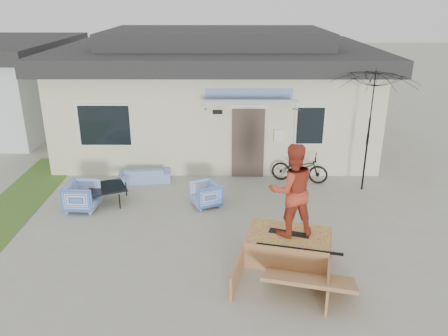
{
  "coord_description": "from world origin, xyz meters",
  "views": [
    {
      "loc": [
        0.35,
        -8.16,
        5.17
      ],
      "look_at": [
        0.3,
        1.8,
        1.3
      ],
      "focal_mm": 35.91,
      "sensor_mm": 36.0,
      "label": 1
    }
  ],
  "objects_px": {
    "bicycle": "(300,165)",
    "skateboard": "(289,233)",
    "skater": "(292,189)",
    "loveseat": "(145,172)",
    "armchair_left": "(82,195)",
    "coffee_table": "(108,194)",
    "patio_umbrella": "(369,130)",
    "armchair_right": "(206,193)",
    "skate_ramp": "(288,247)"
  },
  "relations": [
    {
      "from": "armchair_left",
      "to": "skateboard",
      "type": "xyz_separation_m",
      "value": [
        4.98,
        -2.24,
        0.18
      ]
    },
    {
      "from": "loveseat",
      "to": "armchair_right",
      "type": "xyz_separation_m",
      "value": [
        1.87,
        -1.61,
        0.06
      ]
    },
    {
      "from": "armchair_right",
      "to": "armchair_left",
      "type": "bearing_deg",
      "value": -108.55
    },
    {
      "from": "armchair_left",
      "to": "armchair_right",
      "type": "height_order",
      "value": "armchair_left"
    },
    {
      "from": "patio_umbrella",
      "to": "coffee_table",
      "type": "bearing_deg",
      "value": -172.92
    },
    {
      "from": "coffee_table",
      "to": "skater",
      "type": "xyz_separation_m",
      "value": [
        4.44,
        -2.67,
        1.36
      ]
    },
    {
      "from": "skateboard",
      "to": "skater",
      "type": "bearing_deg",
      "value": 0.0
    },
    {
      "from": "skateboard",
      "to": "skater",
      "type": "height_order",
      "value": "skater"
    },
    {
      "from": "armchair_right",
      "to": "patio_umbrella",
      "type": "distance_m",
      "value": 4.73
    },
    {
      "from": "armchair_right",
      "to": "bicycle",
      "type": "height_order",
      "value": "bicycle"
    },
    {
      "from": "skate_ramp",
      "to": "skateboard",
      "type": "distance_m",
      "value": 0.31
    },
    {
      "from": "armchair_left",
      "to": "armchair_right",
      "type": "relative_size",
      "value": 1.14
    },
    {
      "from": "loveseat",
      "to": "armchair_left",
      "type": "height_order",
      "value": "armchair_left"
    },
    {
      "from": "patio_umbrella",
      "to": "skateboard",
      "type": "height_order",
      "value": "patio_umbrella"
    },
    {
      "from": "patio_umbrella",
      "to": "skater",
      "type": "xyz_separation_m",
      "value": [
        -2.56,
        -3.54,
        -0.17
      ]
    },
    {
      "from": "bicycle",
      "to": "coffee_table",
      "type": "bearing_deg",
      "value": 119.8
    },
    {
      "from": "skater",
      "to": "patio_umbrella",
      "type": "bearing_deg",
      "value": -137.53
    },
    {
      "from": "loveseat",
      "to": "coffee_table",
      "type": "distance_m",
      "value": 1.6
    },
    {
      "from": "coffee_table",
      "to": "skater",
      "type": "bearing_deg",
      "value": -31.01
    },
    {
      "from": "coffee_table",
      "to": "armchair_right",
      "type": "bearing_deg",
      "value": -4.28
    },
    {
      "from": "armchair_left",
      "to": "coffee_table",
      "type": "xyz_separation_m",
      "value": [
        0.54,
        0.43,
        -0.18
      ]
    },
    {
      "from": "coffee_table",
      "to": "skate_ramp",
      "type": "xyz_separation_m",
      "value": [
        4.43,
        -2.73,
        0.06
      ]
    },
    {
      "from": "loveseat",
      "to": "skate_ramp",
      "type": "bearing_deg",
      "value": 125.17
    },
    {
      "from": "loveseat",
      "to": "bicycle",
      "type": "bearing_deg",
      "value": 173.55
    },
    {
      "from": "loveseat",
      "to": "patio_umbrella",
      "type": "height_order",
      "value": "patio_umbrella"
    },
    {
      "from": "coffee_table",
      "to": "patio_umbrella",
      "type": "relative_size",
      "value": 0.31
    },
    {
      "from": "armchair_right",
      "to": "skate_ramp",
      "type": "xyz_separation_m",
      "value": [
        1.82,
        -2.53,
        -0.07
      ]
    },
    {
      "from": "armchair_right",
      "to": "skateboard",
      "type": "xyz_separation_m",
      "value": [
        1.83,
        -2.48,
        0.23
      ]
    },
    {
      "from": "loveseat",
      "to": "armchair_right",
      "type": "bearing_deg",
      "value": 132.74
    },
    {
      "from": "skateboard",
      "to": "skater",
      "type": "xyz_separation_m",
      "value": [
        0.0,
        0.0,
        0.99
      ]
    },
    {
      "from": "armchair_right",
      "to": "patio_umbrella",
      "type": "height_order",
      "value": "patio_umbrella"
    },
    {
      "from": "patio_umbrella",
      "to": "skateboard",
      "type": "relative_size",
      "value": 3.48
    },
    {
      "from": "bicycle",
      "to": "skater",
      "type": "xyz_separation_m",
      "value": [
        -0.85,
        -4.09,
        1.05
      ]
    },
    {
      "from": "coffee_table",
      "to": "patio_umbrella",
      "type": "distance_m",
      "value": 7.22
    },
    {
      "from": "loveseat",
      "to": "patio_umbrella",
      "type": "bearing_deg",
      "value": 168.5
    },
    {
      "from": "armchair_left",
      "to": "armchair_right",
      "type": "bearing_deg",
      "value": -82.74
    },
    {
      "from": "coffee_table",
      "to": "skateboard",
      "type": "height_order",
      "value": "skateboard"
    },
    {
      "from": "patio_umbrella",
      "to": "skate_ramp",
      "type": "distance_m",
      "value": 4.66
    },
    {
      "from": "armchair_left",
      "to": "skate_ramp",
      "type": "xyz_separation_m",
      "value": [
        4.97,
        -2.3,
        -0.12
      ]
    },
    {
      "from": "bicycle",
      "to": "skateboard",
      "type": "xyz_separation_m",
      "value": [
        -0.85,
        -4.09,
        0.06
      ]
    },
    {
      "from": "armchair_left",
      "to": "skater",
      "type": "relative_size",
      "value": 0.41
    },
    {
      "from": "armchair_right",
      "to": "skateboard",
      "type": "height_order",
      "value": "armchair_right"
    },
    {
      "from": "armchair_right",
      "to": "patio_umbrella",
      "type": "relative_size",
      "value": 0.24
    },
    {
      "from": "patio_umbrella",
      "to": "skate_ramp",
      "type": "bearing_deg",
      "value": -125.56
    },
    {
      "from": "loveseat",
      "to": "skateboard",
      "type": "xyz_separation_m",
      "value": [
        3.7,
        -4.09,
        0.29
      ]
    },
    {
      "from": "skate_ramp",
      "to": "skater",
      "type": "bearing_deg",
      "value": 90.0
    },
    {
      "from": "loveseat",
      "to": "skateboard",
      "type": "height_order",
      "value": "skateboard"
    },
    {
      "from": "armchair_left",
      "to": "coffee_table",
      "type": "bearing_deg",
      "value": -48.48
    },
    {
      "from": "armchair_right",
      "to": "bicycle",
      "type": "bearing_deg",
      "value": 98.3
    },
    {
      "from": "bicycle",
      "to": "skateboard",
      "type": "relative_size",
      "value": 1.97
    }
  ]
}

